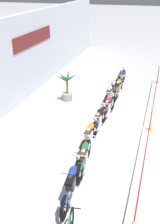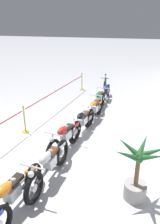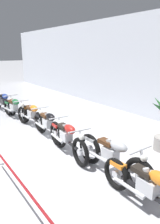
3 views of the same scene
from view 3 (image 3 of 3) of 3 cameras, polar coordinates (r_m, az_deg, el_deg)
name	(u,v)px [view 3 (image 3 of 3)]	position (r m, az deg, el deg)	size (l,w,h in m)	color
ground_plane	(40,151)	(6.35, -10.40, -9.94)	(120.00, 120.00, 0.00)	silver
back_wall	(159,67)	(9.13, 19.99, 10.89)	(28.00, 0.29, 4.20)	silver
motorcycle_blue_0	(4,102)	(10.57, -19.19, 2.46)	(2.29, 0.62, 0.91)	black
motorcycle_green_1	(15,108)	(9.32, -16.74, 0.94)	(2.11, 0.62, 0.91)	black
motorcycle_orange_2	(32,115)	(8.14, -12.31, -0.84)	(2.14, 0.62, 0.91)	black
motorcycle_black_3	(48,125)	(6.98, -8.26, -3.35)	(2.24, 0.62, 0.92)	black
motorcycle_red_4	(67,138)	(5.86, -3.43, -6.83)	(2.16, 0.62, 0.94)	black
motorcycle_silver_5	(112,157)	(4.92, 8.37, -11.60)	(2.30, 0.62, 0.96)	black
motorcycle_orange_6	(151,190)	(4.09, 17.98, -18.80)	(2.32, 0.62, 0.91)	black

